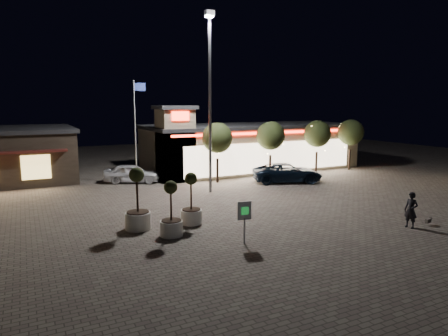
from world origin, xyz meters
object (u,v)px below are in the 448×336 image
planter_mid (191,208)px  valet_sign (245,214)px  white_sedan (132,173)px  planter_left (138,210)px  pickup_truck (287,173)px  pedestrian (411,210)px

planter_mid → valet_sign: bearing=-76.1°
white_sedan → planter_left: size_ratio=1.40×
pickup_truck → planter_mid: size_ratio=2.03×
planter_left → planter_mid: (2.73, -0.35, -0.13)m
planter_left → valet_sign: planter_left is taller
white_sedan → valet_sign: size_ratio=2.25×
white_sedan → planter_left: planter_left is taller
pickup_truck → white_sedan: bearing=85.5°
pedestrian → planter_left: planter_left is taller
white_sedan → planter_mid: size_ratio=1.61×
pickup_truck → valet_sign: bearing=158.5°
white_sedan → valet_sign: bearing=-153.4°
planter_left → valet_sign: 5.66m
white_sedan → planter_mid: 12.49m
pedestrian → valet_sign: bearing=-111.4°
planter_left → valet_sign: size_ratio=1.61×
pedestrian → planter_left: 13.76m
pedestrian → planter_mid: bearing=-130.5°
pedestrian → valet_sign: (-8.68, 1.72, 0.44)m
pickup_truck → pedestrian: 12.79m
planter_mid → valet_sign: 4.07m
planter_left → planter_mid: bearing=-7.2°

